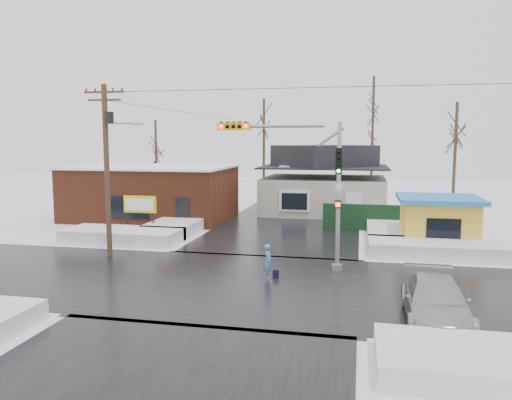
% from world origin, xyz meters
% --- Properties ---
extents(ground, '(120.00, 120.00, 0.00)m').
position_xyz_m(ground, '(0.00, 0.00, 0.00)').
color(ground, white).
rests_on(ground, ground).
extents(road_ns, '(10.00, 120.00, 0.02)m').
position_xyz_m(road_ns, '(0.00, 0.00, 0.01)').
color(road_ns, black).
rests_on(road_ns, ground).
extents(road_ew, '(120.00, 10.00, 0.02)m').
position_xyz_m(road_ew, '(0.00, 0.00, 0.01)').
color(road_ew, black).
rests_on(road_ew, ground).
extents(snowbank_nw, '(7.00, 3.00, 0.80)m').
position_xyz_m(snowbank_nw, '(-9.00, 7.00, 0.40)').
color(snowbank_nw, white).
rests_on(snowbank_nw, ground).
extents(snowbank_ne, '(7.00, 3.00, 0.80)m').
position_xyz_m(snowbank_ne, '(9.00, 7.00, 0.40)').
color(snowbank_ne, white).
rests_on(snowbank_ne, ground).
extents(snowbank_nside_w, '(3.00, 8.00, 0.80)m').
position_xyz_m(snowbank_nside_w, '(-7.00, 12.00, 0.40)').
color(snowbank_nside_w, white).
rests_on(snowbank_nside_w, ground).
extents(snowbank_nside_e, '(3.00, 8.00, 0.80)m').
position_xyz_m(snowbank_nside_e, '(7.00, 12.00, 0.40)').
color(snowbank_nside_e, white).
rests_on(snowbank_nside_e, ground).
extents(traffic_signal, '(6.05, 0.68, 7.00)m').
position_xyz_m(traffic_signal, '(2.43, 2.97, 4.54)').
color(traffic_signal, gray).
rests_on(traffic_signal, ground).
extents(utility_pole, '(3.15, 0.44, 9.00)m').
position_xyz_m(utility_pole, '(-7.93, 3.50, 5.11)').
color(utility_pole, '#382619').
rests_on(utility_pole, ground).
extents(brick_building, '(12.20, 8.20, 4.12)m').
position_xyz_m(brick_building, '(-11.00, 15.99, 2.08)').
color(brick_building, brown).
rests_on(brick_building, ground).
extents(marquee_sign, '(2.20, 0.21, 2.55)m').
position_xyz_m(marquee_sign, '(-9.00, 9.49, 1.92)').
color(marquee_sign, black).
rests_on(marquee_sign, ground).
extents(house, '(10.40, 8.40, 5.76)m').
position_xyz_m(house, '(2.00, 22.00, 2.62)').
color(house, '#B1ACA0').
rests_on(house, ground).
extents(kiosk, '(4.60, 4.60, 2.88)m').
position_xyz_m(kiosk, '(9.50, 9.99, 1.46)').
color(kiosk, gold).
rests_on(kiosk, ground).
extents(fence, '(8.00, 0.12, 1.80)m').
position_xyz_m(fence, '(6.50, 14.00, 0.90)').
color(fence, black).
rests_on(fence, ground).
extents(tree_far_left, '(3.00, 3.00, 10.00)m').
position_xyz_m(tree_far_left, '(-4.00, 26.00, 7.95)').
color(tree_far_left, '#332821').
rests_on(tree_far_left, ground).
extents(tree_far_mid, '(3.00, 3.00, 12.00)m').
position_xyz_m(tree_far_mid, '(6.00, 28.00, 9.54)').
color(tree_far_mid, '#332821').
rests_on(tree_far_mid, ground).
extents(tree_far_right, '(3.00, 3.00, 9.00)m').
position_xyz_m(tree_far_right, '(12.00, 20.00, 7.16)').
color(tree_far_right, '#332821').
rests_on(tree_far_right, ground).
extents(tree_far_west, '(3.00, 3.00, 8.00)m').
position_xyz_m(tree_far_west, '(-14.00, 24.00, 6.36)').
color(tree_far_west, '#332821').
rests_on(tree_far_west, ground).
extents(pedestrian, '(0.50, 0.64, 1.55)m').
position_xyz_m(pedestrian, '(1.06, 0.96, 0.78)').
color(pedestrian, '#4780C7').
rests_on(pedestrian, ground).
extents(car, '(2.15, 5.12, 1.48)m').
position_xyz_m(car, '(7.57, -3.21, 0.74)').
color(car, '#AFB1B6').
rests_on(car, ground).
extents(shopping_bag, '(0.29, 0.15, 0.35)m').
position_xyz_m(shopping_bag, '(1.38, 1.12, 0.17)').
color(shopping_bag, black).
rests_on(shopping_bag, ground).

